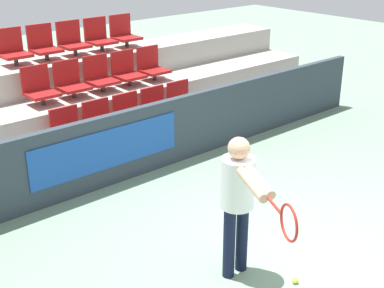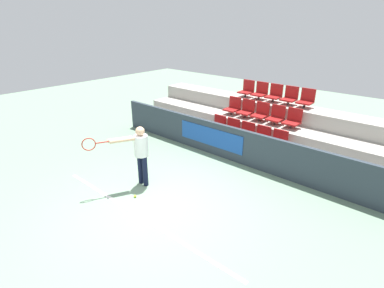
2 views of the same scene
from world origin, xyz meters
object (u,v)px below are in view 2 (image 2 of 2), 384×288
(stadium_chair_10, at_px, (247,90))
(stadium_chair_8, at_px, (276,116))
(stadium_chair_14, at_px, (306,99))
(stadium_chair_5, at_px, (233,107))
(tennis_ball, at_px, (135,196))
(stadium_chair_3, at_px, (261,137))
(tennis_player, at_px, (139,150))
(stadium_chair_2, at_px, (246,133))
(stadium_chair_9, at_px, (293,120))
(stadium_chair_13, at_px, (290,97))
(stadium_chair_11, at_px, (260,92))
(stadium_chair_1, at_px, (231,129))
(stadium_chair_7, at_px, (261,113))
(stadium_chair_4, at_px, (278,142))
(stadium_chair_6, at_px, (246,110))
(stadium_chair_0, at_px, (218,126))
(stadium_chair_12, at_px, (275,94))

(stadium_chair_10, bearing_deg, stadium_chair_8, -27.43)
(stadium_chair_14, bearing_deg, stadium_chair_5, -158.73)
(stadium_chair_8, height_order, tennis_ball, stadium_chair_8)
(stadium_chair_3, distance_m, tennis_player, 3.79)
(stadium_chair_3, xyz_separation_m, stadium_chair_5, (-1.65, 0.86, 0.47))
(stadium_chair_2, height_order, tennis_ball, stadium_chair_2)
(stadium_chair_9, height_order, stadium_chair_13, stadium_chair_13)
(stadium_chair_10, relative_size, stadium_chair_11, 1.00)
(stadium_chair_5, bearing_deg, stadium_chair_2, -37.90)
(stadium_chair_1, relative_size, stadium_chair_13, 1.00)
(stadium_chair_1, xyz_separation_m, stadium_chair_7, (0.55, 0.86, 0.47))
(stadium_chair_2, relative_size, stadium_chair_3, 1.00)
(stadium_chair_9, bearing_deg, stadium_chair_8, 180.00)
(stadium_chair_8, distance_m, stadium_chair_10, 1.91)
(stadium_chair_4, height_order, tennis_player, tennis_player)
(stadium_chair_7, xyz_separation_m, stadium_chair_9, (1.10, 0.00, 0.00))
(stadium_chair_4, xyz_separation_m, stadium_chair_6, (-1.65, 0.86, 0.47))
(stadium_chair_4, distance_m, stadium_chair_5, 2.40)
(stadium_chair_4, relative_size, stadium_chair_7, 1.00)
(stadium_chair_0, distance_m, stadium_chair_11, 2.03)
(tennis_ball, bearing_deg, stadium_chair_8, 76.19)
(stadium_chair_7, height_order, tennis_ball, stadium_chair_7)
(stadium_chair_0, height_order, stadium_chair_9, stadium_chair_9)
(stadium_chair_1, height_order, stadium_chair_5, stadium_chair_5)
(stadium_chair_3, height_order, stadium_chair_5, stadium_chair_5)
(stadium_chair_4, bearing_deg, stadium_chair_1, 180.00)
(stadium_chair_5, height_order, tennis_player, tennis_player)
(stadium_chair_9, bearing_deg, stadium_chair_13, 122.71)
(stadium_chair_9, height_order, stadium_chair_14, stadium_chair_14)
(stadium_chair_5, bearing_deg, stadium_chair_1, -57.29)
(stadium_chair_5, xyz_separation_m, tennis_player, (0.09, -4.30, -0.19))
(stadium_chair_4, height_order, stadium_chair_10, stadium_chair_10)
(stadium_chair_6, xyz_separation_m, stadium_chair_14, (1.65, 0.86, 0.47))
(stadium_chair_13, xyz_separation_m, tennis_ball, (-1.18, -5.67, -1.63))
(stadium_chair_4, relative_size, stadium_chair_11, 1.00)
(stadium_chair_2, height_order, stadium_chair_8, stadium_chair_8)
(stadium_chair_6, height_order, tennis_player, tennis_player)
(stadium_chair_9, xyz_separation_m, tennis_ball, (-1.73, -4.81, -1.16))
(stadium_chair_9, bearing_deg, stadium_chair_5, 180.00)
(stadium_chair_9, relative_size, stadium_chair_14, 1.00)
(stadium_chair_4, xyz_separation_m, stadium_chair_9, (0.00, 0.86, 0.47))
(stadium_chair_0, distance_m, stadium_chair_7, 1.47)
(stadium_chair_14, bearing_deg, stadium_chair_7, -142.10)
(stadium_chair_9, height_order, tennis_ball, stadium_chair_9)
(stadium_chair_6, bearing_deg, stadium_chair_13, 37.90)
(stadium_chair_5, relative_size, tennis_player, 0.37)
(stadium_chair_8, bearing_deg, stadium_chair_11, 142.10)
(stadium_chair_6, relative_size, stadium_chair_10, 1.00)
(stadium_chair_3, distance_m, stadium_chair_13, 1.95)
(stadium_chair_2, bearing_deg, stadium_chair_12, 90.00)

